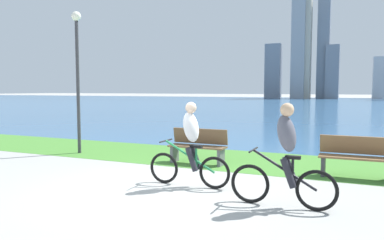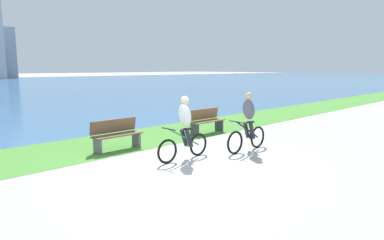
% 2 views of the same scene
% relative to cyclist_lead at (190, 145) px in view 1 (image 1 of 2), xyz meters
% --- Properties ---
extents(ground_plane, '(300.00, 300.00, 0.00)m').
position_rel_cyclist_lead_xyz_m(ground_plane, '(-0.52, -0.51, -0.83)').
color(ground_plane, '#9E9E99').
extents(grass_strip_bayside, '(120.00, 3.05, 0.01)m').
position_rel_cyclist_lead_xyz_m(grass_strip_bayside, '(-0.52, 3.02, -0.83)').
color(grass_strip_bayside, '#478433').
rests_on(grass_strip_bayside, ground).
extents(bay_water_surface, '(300.00, 81.29, 0.00)m').
position_rel_cyclist_lead_xyz_m(bay_water_surface, '(-0.52, 45.19, -0.83)').
color(bay_water_surface, '#386693').
rests_on(bay_water_surface, ground).
extents(cyclist_lead, '(1.73, 0.52, 1.67)m').
position_rel_cyclist_lead_xyz_m(cyclist_lead, '(0.00, 0.00, 0.00)').
color(cyclist_lead, black).
rests_on(cyclist_lead, ground).
extents(cyclist_trailing, '(1.73, 0.52, 1.70)m').
position_rel_cyclist_lead_xyz_m(cyclist_trailing, '(1.94, -0.59, 0.01)').
color(cyclist_trailing, black).
rests_on(cyclist_trailing, ground).
extents(bench_near_path, '(1.50, 0.47, 0.90)m').
position_rel_cyclist_lead_xyz_m(bench_near_path, '(-0.74, 2.15, -0.38)').
color(bench_near_path, brown).
rests_on(bench_near_path, ground).
extents(bench_far_along_path, '(1.50, 0.47, 0.90)m').
position_rel_cyclist_lead_xyz_m(bench_far_along_path, '(3.00, 2.08, -0.38)').
color(bench_far_along_path, brown).
rests_on(bench_far_along_path, ground).
extents(lamppost_tall, '(0.28, 0.28, 4.20)m').
position_rel_cyclist_lead_xyz_m(lamppost_tall, '(-4.63, 2.18, 1.89)').
color(lamppost_tall, '#38383D').
rests_on(lamppost_tall, ground).
extents(city_skyline_far_shore, '(34.33, 9.76, 21.56)m').
position_rel_cyclist_lead_xyz_m(city_skyline_far_shore, '(0.95, 76.73, 7.48)').
color(city_skyline_far_shore, slate).
rests_on(city_skyline_far_shore, ground).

